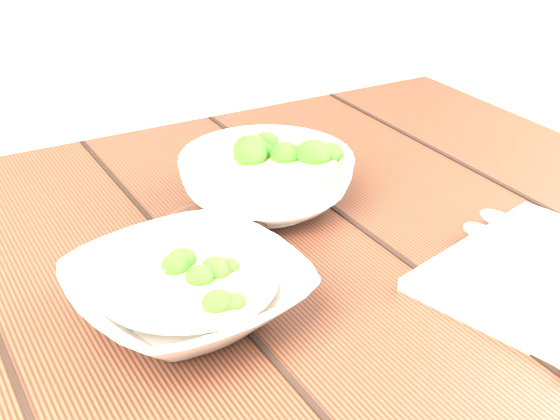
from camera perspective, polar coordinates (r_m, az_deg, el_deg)
name	(u,v)px	position (r m, az deg, el deg)	size (l,w,h in m)	color
table	(216,357)	(0.88, -4.68, -10.67)	(1.20, 0.80, 0.75)	black
soup_bowl_front	(188,291)	(0.72, -6.76, -5.88)	(0.24, 0.24, 0.06)	silver
soup_bowl_back	(267,179)	(0.91, -0.99, 2.25)	(0.27, 0.27, 0.07)	silver
trivet	(214,232)	(0.84, -4.86, -1.60)	(0.12, 0.12, 0.03)	black
napkin	(551,277)	(0.82, 19.19, -4.64)	(0.24, 0.20, 0.01)	beige
spoon_left	(508,250)	(0.84, 16.35, -2.82)	(0.03, 0.20, 0.01)	#A6A292
spoon_right	(525,235)	(0.87, 17.50, -1.75)	(0.03, 0.20, 0.01)	#A6A292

